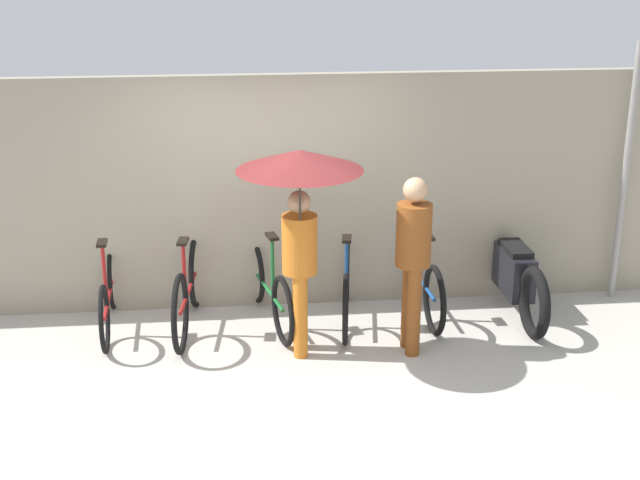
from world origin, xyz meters
TOP-DOWN VIEW (x-y plane):
  - ground_plane at (0.00, 0.00)m, footprint 30.00×30.00m
  - back_wall at (0.00, 1.67)m, footprint 12.07×0.12m
  - parked_bicycle_0 at (-1.56, 1.21)m, footprint 0.44×1.68m
  - parked_bicycle_1 at (-0.78, 1.16)m, footprint 0.44×1.84m
  - parked_bicycle_2 at (-0.00, 1.21)m, footprint 0.54×1.72m
  - parked_bicycle_3 at (0.78, 1.17)m, footprint 0.45×1.73m
  - parked_bicycle_4 at (1.56, 1.25)m, footprint 0.44×1.65m
  - pedestrian_leading at (0.26, 0.39)m, footprint 1.10×1.10m
  - pedestrian_center at (1.28, 0.42)m, footprint 0.32×0.32m
  - motorcycle at (2.51, 1.22)m, footprint 0.58×1.96m
  - awning_pole at (3.69, 1.48)m, footprint 0.07×0.07m

SIDE VIEW (x-z plane):
  - ground_plane at x=0.00m, z-range 0.00..0.00m
  - parked_bicycle_0 at x=-1.56m, z-range -0.18..0.88m
  - parked_bicycle_2 at x=0.00m, z-range -0.16..0.87m
  - parked_bicycle_4 at x=1.56m, z-range -0.18..0.91m
  - parked_bicycle_3 at x=0.78m, z-range -0.13..0.86m
  - parked_bicycle_1 at x=-0.78m, z-range -0.15..0.94m
  - motorcycle at x=2.51m, z-range -0.06..0.86m
  - pedestrian_center at x=1.28m, z-range 0.14..1.81m
  - back_wall at x=0.00m, z-range 0.00..2.40m
  - awning_pole at x=3.69m, z-range 0.00..2.69m
  - pedestrian_leading at x=0.26m, z-range 0.61..2.57m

